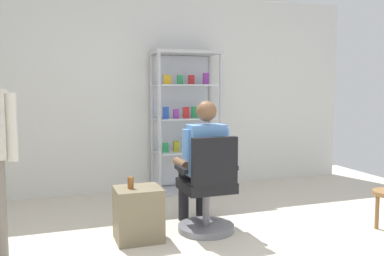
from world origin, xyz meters
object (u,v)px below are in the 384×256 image
at_px(storage_crate, 138,214).
at_px(tea_glass, 131,183).
at_px(display_cabinet_main, 185,121).
at_px(seated_shopkeeper, 202,158).
at_px(office_chair, 208,193).

distance_m(storage_crate, tea_glass, 0.31).
relative_size(display_cabinet_main, seated_shopkeeper, 1.47).
distance_m(seated_shopkeeper, storage_crate, 0.84).
xyz_separation_m(display_cabinet_main, tea_glass, (-1.07, -1.66, -0.41)).
height_order(display_cabinet_main, storage_crate, display_cabinet_main).
xyz_separation_m(office_chair, seated_shopkeeper, (-0.00, 0.16, 0.32)).
distance_m(display_cabinet_main, office_chair, 1.81).
bearing_deg(display_cabinet_main, tea_glass, -122.68).
height_order(seated_shopkeeper, storage_crate, seated_shopkeeper).
distance_m(office_chair, storage_crate, 0.70).
relative_size(office_chair, storage_crate, 1.94).
bearing_deg(office_chair, seated_shopkeeper, 90.67).
bearing_deg(office_chair, tea_glass, 177.73).
xyz_separation_m(display_cabinet_main, seated_shopkeeper, (-0.32, -1.53, -0.25)).
bearing_deg(tea_glass, display_cabinet_main, 57.32).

